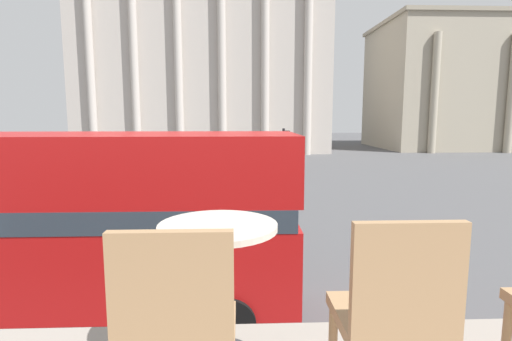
% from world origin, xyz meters
% --- Properties ---
extents(double_decker_bus, '(10.18, 2.66, 4.10)m').
position_xyz_m(double_decker_bus, '(-2.83, 6.09, 2.29)').
color(double_decker_bus, black).
rests_on(double_decker_bus, ground_plane).
extents(cafe_dining_table, '(0.60, 0.60, 0.73)m').
position_xyz_m(cafe_dining_table, '(0.97, -0.35, 3.74)').
color(cafe_dining_table, '#2D2D30').
rests_on(cafe_dining_table, cafe_floor_slab).
extents(cafe_chair_0, '(0.40, 0.40, 0.91)m').
position_xyz_m(cafe_chair_0, '(0.86, -0.96, 3.73)').
color(cafe_chair_0, '#A87F56').
rests_on(cafe_chair_0, cafe_floor_slab).
extents(cafe_chair_1, '(0.40, 0.40, 0.91)m').
position_xyz_m(cafe_chair_1, '(1.67, -0.89, 3.73)').
color(cafe_chair_1, '#A87F56').
rests_on(cafe_chair_1, cafe_floor_slab).
extents(plaza_building_left, '(30.55, 14.23, 26.08)m').
position_xyz_m(plaza_building_left, '(-3.27, 49.95, 13.03)').
color(plaza_building_left, '#BCB2A8').
rests_on(plaza_building_left, ground_plane).
extents(plaza_building_right, '(35.49, 17.05, 16.97)m').
position_xyz_m(plaza_building_right, '(37.90, 52.75, 8.49)').
color(plaza_building_right, '#A39984').
rests_on(plaza_building_right, ground_plane).
extents(traffic_light_near, '(0.42, 0.24, 3.74)m').
position_xyz_m(traffic_light_near, '(-0.74, 9.17, 2.45)').
color(traffic_light_near, black).
rests_on(traffic_light_near, ground_plane).
extents(traffic_light_mid, '(0.42, 0.24, 3.89)m').
position_xyz_m(traffic_light_mid, '(3.15, 15.95, 2.54)').
color(traffic_light_mid, black).
rests_on(traffic_light_mid, ground_plane).
extents(pedestrian_red, '(0.32, 0.32, 1.80)m').
position_xyz_m(pedestrian_red, '(1.32, 29.45, 1.04)').
color(pedestrian_red, '#282B33').
rests_on(pedestrian_red, ground_plane).
extents(pedestrian_yellow, '(0.32, 0.32, 1.74)m').
position_xyz_m(pedestrian_yellow, '(5.16, 28.13, 1.00)').
color(pedestrian_yellow, '#282B33').
rests_on(pedestrian_yellow, ground_plane).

